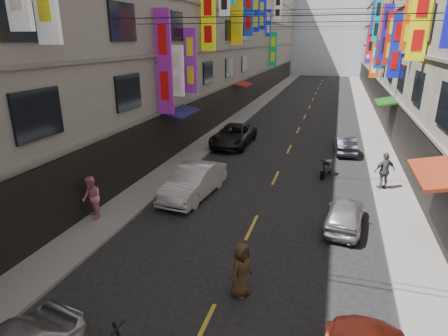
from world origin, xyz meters
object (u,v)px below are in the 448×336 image
Objects in this scene: scooter_far_right at (327,169)px; car_right_mid at (345,214)px; pedestrian_rfar at (385,171)px; pedestrian_lfar at (92,198)px; pedestrian_crossing at (241,270)px; car_left_mid at (193,182)px; car_left_far at (233,135)px; car_right_far at (345,145)px.

car_right_mid reaches higher than scooter_far_right.
pedestrian_rfar is (2.79, -1.38, 0.62)m from scooter_far_right.
pedestrian_lfar is (-10.07, -2.39, 0.45)m from car_right_mid.
pedestrian_rfar is 1.10× the size of pedestrian_crossing.
car_left_far is (-0.60, 9.52, -0.03)m from car_left_mid.
car_right_far is (7.66, 0.24, -0.15)m from car_left_far.
pedestrian_lfar reaches higher than car_left_far.
car_left_mid is 1.32× the size of car_right_far.
car_left_mid is 9.48m from pedestrian_rfar.
pedestrian_crossing is at bearing -52.74° from car_left_mid.
pedestrian_crossing is at bearing 66.71° from car_right_mid.
car_right_mid is at bearing -9.63° from pedestrian_crossing.
pedestrian_lfar reaches higher than car_right_mid.
car_right_far is 1.87× the size of pedestrian_rfar.
pedestrian_crossing reaches higher than car_left_mid.
car_left_mid is 1.33× the size of car_right_mid.
pedestrian_crossing is (4.61, -16.07, 0.13)m from car_left_far.
car_left_mid is at bearing 89.33° from pedestrian_lfar.
car_right_mid is at bearing 53.00° from pedestrian_lfar.
car_left_far is at bearing 118.91° from pedestrian_lfar.
car_left_far is 16.72m from pedestrian_crossing.
pedestrian_lfar is 13.86m from pedestrian_rfar.
scooter_far_right is at bearing -34.66° from car_left_far.
pedestrian_crossing is (-2.97, -5.31, 0.27)m from car_right_mid.
car_right_far is at bearing 59.92° from car_left_mid.
car_right_far is at bearing 2.60° from car_left_far.
pedestrian_lfar reaches higher than car_left_mid.
car_left_far is 3.07× the size of pedestrian_crossing.
car_left_mid reaches higher than car_right_mid.
pedestrian_rfar reaches higher than car_left_mid.
car_right_far is at bearing -84.45° from car_right_mid.
pedestrian_crossing is (7.10, -2.91, -0.18)m from pedestrian_lfar.
car_right_far is (0.99, 4.99, 0.14)m from scooter_far_right.
pedestrian_lfar is 1.07× the size of pedestrian_crossing.
car_right_far is 1.91× the size of pedestrian_lfar.
car_right_mid is at bearing 39.22° from pedestrian_rfar.
car_left_far is 1.50× the size of car_right_far.
pedestrian_rfar reaches higher than pedestrian_crossing.
pedestrian_lfar is at bearing 57.32° from scooter_far_right.
car_right_far is 6.64m from pedestrian_rfar.
pedestrian_lfar is (-10.15, -13.40, 0.46)m from car_right_far.
car_left_far reaches higher than car_right_mid.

